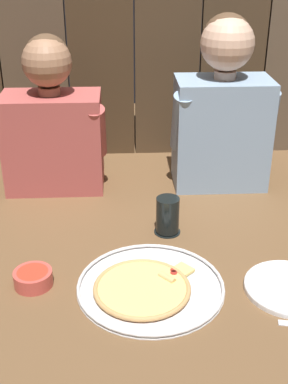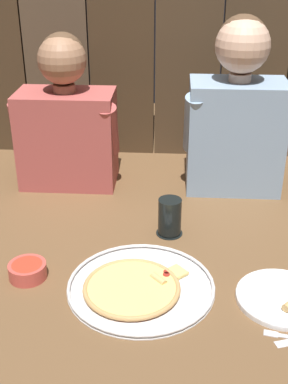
{
  "view_description": "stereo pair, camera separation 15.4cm",
  "coord_description": "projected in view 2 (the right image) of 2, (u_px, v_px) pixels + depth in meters",
  "views": [
    {
      "loc": [
        -0.07,
        -1.28,
        0.88
      ],
      "look_at": [
        0.0,
        0.1,
        0.18
      ],
      "focal_mm": 47.66,
      "sensor_mm": 36.0,
      "label": 1
    },
    {
      "loc": [
        0.09,
        -1.28,
        0.88
      ],
      "look_at": [
        0.0,
        0.1,
        0.18
      ],
      "focal_mm": 47.66,
      "sensor_mm": 36.0,
      "label": 2
    }
  ],
  "objects": [
    {
      "name": "dinner_plate",
      "position": [
        282.0,
        298.0,
        1.36
      ],
      "size": [
        0.25,
        0.25,
        0.03
      ],
      "color": "white",
      "rests_on": "ground"
    },
    {
      "name": "wooden_backdrop_wall",
      "position": [
        155.0,
        6.0,
        2.02
      ],
      "size": [
        2.19,
        0.03,
        1.25
      ],
      "color": "#4A3826",
      "rests_on": "ground"
    },
    {
      "name": "diner_left",
      "position": [
        66.0,
        119.0,
        1.91
      ],
      "size": [
        0.4,
        0.21,
        0.58
      ],
      "color": "#AD4C47",
      "rests_on": "ground"
    },
    {
      "name": "table_fork",
      "position": [
        288.0,
        336.0,
        1.24
      ],
      "size": [
        0.13,
        0.04,
        0.01
      ],
      "color": "silver",
      "rests_on": "ground"
    },
    {
      "name": "drinking_glass",
      "position": [
        170.0,
        217.0,
        1.65
      ],
      "size": [
        0.09,
        0.09,
        0.13
      ],
      "color": "black",
      "rests_on": "ground"
    },
    {
      "name": "ground_plane",
      "position": [
        141.0,
        260.0,
        1.54
      ],
      "size": [
        3.2,
        3.2,
        0.0
      ],
      "primitive_type": "plane",
      "color": "brown"
    },
    {
      "name": "diner_right",
      "position": [
        237.0,
        112.0,
        1.85
      ],
      "size": [
        0.39,
        0.22,
        0.64
      ],
      "color": "#849EB7",
      "rests_on": "ground"
    },
    {
      "name": "pizza_tray",
      "position": [
        138.0,
        287.0,
        1.41
      ],
      "size": [
        0.41,
        0.41,
        0.03
      ],
      "color": "silver",
      "rests_on": "ground"
    },
    {
      "name": "dipping_bowl",
      "position": [
        28.0,
        270.0,
        1.45
      ],
      "size": [
        0.11,
        0.11,
        0.04
      ],
      "color": "#CC4C42",
      "rests_on": "ground"
    }
  ]
}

